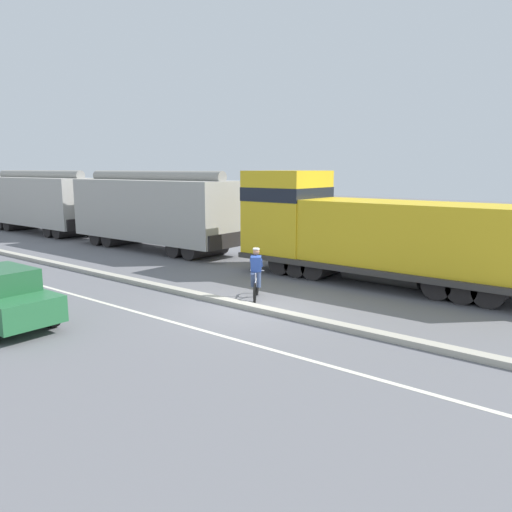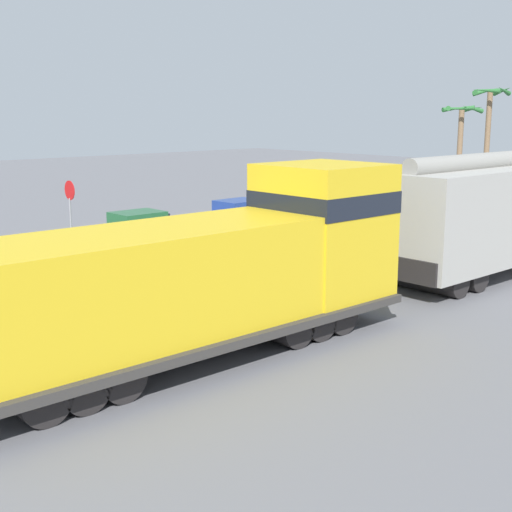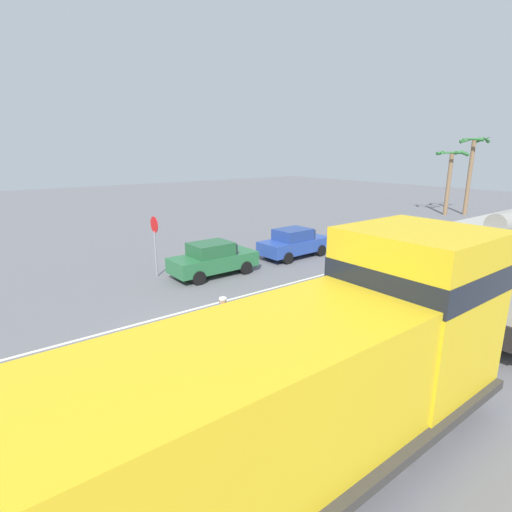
{
  "view_description": "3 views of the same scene",
  "coord_description": "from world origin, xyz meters",
  "px_view_note": "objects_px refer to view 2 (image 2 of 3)",
  "views": [
    {
      "loc": [
        -11.52,
        -9.51,
        4.28
      ],
      "look_at": [
        1.72,
        1.05,
        1.31
      ],
      "focal_mm": 35.0,
      "sensor_mm": 36.0,
      "label": 1
    },
    {
      "loc": [
        18.15,
        -10.99,
        5.56
      ],
      "look_at": [
        3.92,
        1.88,
        1.61
      ],
      "focal_mm": 50.0,
      "sensor_mm": 36.0,
      "label": 2
    },
    {
      "loc": [
        10.17,
        -5.29,
        5.81
      ],
      "look_at": [
        -5.07,
        6.49,
        0.71
      ],
      "focal_mm": 28.0,
      "sensor_mm": 36.0,
      "label": 3
    }
  ],
  "objects_px": {
    "locomotive": "(217,277)",
    "cyclist": "(156,274)",
    "hopper_car_lead": "(494,214)",
    "palm_tree_far": "(489,116)",
    "parked_car_green": "(141,232)",
    "palm_tree_near": "(461,128)",
    "parked_car_blue": "(241,218)",
    "stop_sign": "(70,203)"
  },
  "relations": [
    {
      "from": "locomotive",
      "to": "cyclist",
      "type": "height_order",
      "value": "locomotive"
    },
    {
      "from": "hopper_car_lead",
      "to": "palm_tree_far",
      "type": "xyz_separation_m",
      "value": [
        -13.04,
        21.81,
        3.05
      ]
    },
    {
      "from": "parked_car_green",
      "to": "cyclist",
      "type": "xyz_separation_m",
      "value": [
        6.63,
        -3.79,
        0.0
      ]
    },
    {
      "from": "parked_car_green",
      "to": "palm_tree_far",
      "type": "distance_m",
      "value": 29.07
    },
    {
      "from": "locomotive",
      "to": "hopper_car_lead",
      "type": "xyz_separation_m",
      "value": [
        -0.0,
        12.16,
        0.28
      ]
    },
    {
      "from": "hopper_car_lead",
      "to": "palm_tree_near",
      "type": "bearing_deg",
      "value": 125.0
    },
    {
      "from": "hopper_car_lead",
      "to": "palm_tree_near",
      "type": "relative_size",
      "value": 1.78
    },
    {
      "from": "palm_tree_near",
      "to": "cyclist",
      "type": "bearing_deg",
      "value": -73.08
    },
    {
      "from": "parked_car_blue",
      "to": "cyclist",
      "type": "bearing_deg",
      "value": -53.64
    },
    {
      "from": "parked_car_green",
      "to": "palm_tree_near",
      "type": "xyz_separation_m",
      "value": [
        -2.73,
        26.97,
        3.56
      ]
    },
    {
      "from": "palm_tree_near",
      "to": "palm_tree_far",
      "type": "height_order",
      "value": "palm_tree_far"
    },
    {
      "from": "palm_tree_far",
      "to": "palm_tree_near",
      "type": "bearing_deg",
      "value": -120.45
    },
    {
      "from": "hopper_car_lead",
      "to": "parked_car_green",
      "type": "relative_size",
      "value": 2.52
    },
    {
      "from": "cyclist",
      "to": "stop_sign",
      "type": "bearing_deg",
      "value": 169.05
    },
    {
      "from": "locomotive",
      "to": "palm_tree_near",
      "type": "distance_m",
      "value": 35.27
    },
    {
      "from": "stop_sign",
      "to": "palm_tree_far",
      "type": "relative_size",
      "value": 0.4
    },
    {
      "from": "palm_tree_near",
      "to": "stop_sign",
      "type": "bearing_deg",
      "value": -87.54
    },
    {
      "from": "locomotive",
      "to": "palm_tree_far",
      "type": "relative_size",
      "value": 1.63
    },
    {
      "from": "parked_car_green",
      "to": "palm_tree_near",
      "type": "height_order",
      "value": "palm_tree_near"
    },
    {
      "from": "parked_car_blue",
      "to": "stop_sign",
      "type": "xyz_separation_m",
      "value": [
        -1.35,
        -7.61,
        1.21
      ]
    },
    {
      "from": "cyclist",
      "to": "palm_tree_near",
      "type": "height_order",
      "value": "palm_tree_near"
    },
    {
      "from": "cyclist",
      "to": "parked_car_green",
      "type": "bearing_deg",
      "value": 150.24
    },
    {
      "from": "locomotive",
      "to": "palm_tree_near",
      "type": "height_order",
      "value": "palm_tree_near"
    },
    {
      "from": "parked_car_blue",
      "to": "palm_tree_near",
      "type": "distance_m",
      "value": 22.03
    },
    {
      "from": "palm_tree_far",
      "to": "stop_sign",
      "type": "bearing_deg",
      "value": -89.56
    },
    {
      "from": "stop_sign",
      "to": "palm_tree_near",
      "type": "xyz_separation_m",
      "value": [
        -1.26,
        29.19,
        2.36
      ]
    },
    {
      "from": "cyclist",
      "to": "palm_tree_far",
      "type": "bearing_deg",
      "value": 104.4
    },
    {
      "from": "hopper_car_lead",
      "to": "parked_car_blue",
      "type": "relative_size",
      "value": 2.49
    },
    {
      "from": "parked_car_blue",
      "to": "stop_sign",
      "type": "distance_m",
      "value": 7.82
    },
    {
      "from": "cyclist",
      "to": "stop_sign",
      "type": "xyz_separation_m",
      "value": [
        -8.1,
        1.57,
        1.21
      ]
    },
    {
      "from": "parked_car_green",
      "to": "stop_sign",
      "type": "xyz_separation_m",
      "value": [
        -1.48,
        -2.22,
        1.21
      ]
    },
    {
      "from": "locomotive",
      "to": "cyclist",
      "type": "xyz_separation_m",
      "value": [
        -4.7,
        1.48,
        -0.98
      ]
    },
    {
      "from": "hopper_car_lead",
      "to": "palm_tree_far",
      "type": "relative_size",
      "value": 1.48
    },
    {
      "from": "parked_car_blue",
      "to": "locomotive",
      "type": "bearing_deg",
      "value": -42.93
    },
    {
      "from": "hopper_car_lead",
      "to": "parked_car_green",
      "type": "distance_m",
      "value": 13.32
    },
    {
      "from": "parked_car_blue",
      "to": "palm_tree_far",
      "type": "bearing_deg",
      "value": 93.89
    },
    {
      "from": "parked_car_blue",
      "to": "stop_sign",
      "type": "bearing_deg",
      "value": -100.03
    },
    {
      "from": "parked_car_blue",
      "to": "stop_sign",
      "type": "relative_size",
      "value": 1.48
    },
    {
      "from": "hopper_car_lead",
      "to": "stop_sign",
      "type": "relative_size",
      "value": 3.68
    },
    {
      "from": "locomotive",
      "to": "hopper_car_lead",
      "type": "distance_m",
      "value": 12.16
    },
    {
      "from": "parked_car_green",
      "to": "cyclist",
      "type": "height_order",
      "value": "cyclist"
    },
    {
      "from": "locomotive",
      "to": "palm_tree_far",
      "type": "xyz_separation_m",
      "value": [
        -13.04,
        33.97,
        3.33
      ]
    }
  ]
}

